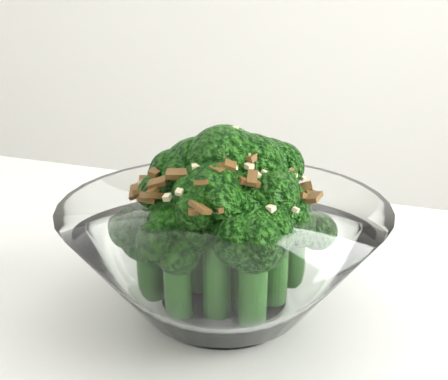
# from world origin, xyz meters

# --- Properties ---
(broccoli_dish) EXTENTS (0.23, 0.23, 0.14)m
(broccoli_dish) POSITION_xyz_m (0.13, -0.06, 0.81)
(broccoli_dish) COLOR white
(broccoli_dish) RESTS_ON table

